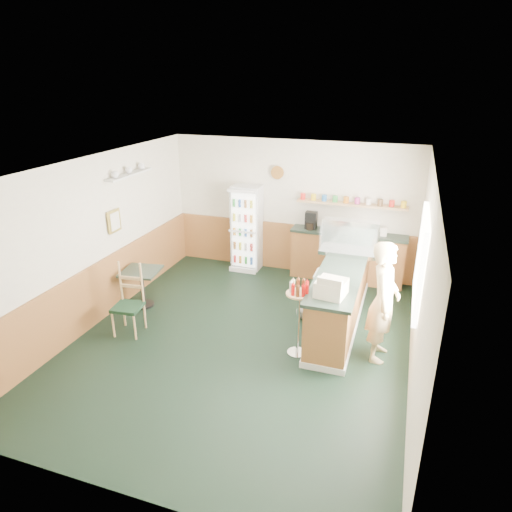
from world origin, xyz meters
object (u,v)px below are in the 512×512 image
at_px(display_case, 350,238).
at_px(cafe_table, 142,281).
at_px(shopkeeper, 383,302).
at_px(condiment_stand, 299,306).
at_px(cafe_chair, 130,297).
at_px(cash_register, 331,288).
at_px(drinks_fridge, 246,228).

relative_size(display_case, cafe_table, 1.35).
bearing_deg(display_case, shopkeeper, -64.14).
height_order(condiment_stand, cafe_chair, condiment_stand).
xyz_separation_m(shopkeeper, cafe_chair, (-3.81, -0.50, -0.30)).
xyz_separation_m(cash_register, cafe_table, (-3.40, 0.55, -0.64)).
height_order(shopkeeper, cafe_chair, shopkeeper).
bearing_deg(cash_register, condiment_stand, -165.80).
distance_m(drinks_fridge, cafe_chair, 3.13).
distance_m(display_case, cafe_chair, 3.73).
height_order(display_case, condiment_stand, display_case).
distance_m(cash_register, cafe_chair, 3.17).
distance_m(drinks_fridge, display_case, 2.50).
bearing_deg(cafe_table, cafe_chair, -69.81).
distance_m(drinks_fridge, condiment_stand, 3.33).
bearing_deg(drinks_fridge, cafe_table, -117.74).
bearing_deg(shopkeeper, cafe_table, 87.29).
height_order(drinks_fridge, display_case, drinks_fridge).
bearing_deg(shopkeeper, condiment_stand, 106.51).
height_order(cash_register, shopkeeper, shopkeeper).
bearing_deg(cash_register, cafe_table, 179.33).
relative_size(cash_register, cafe_table, 0.57).
xyz_separation_m(condiment_stand, cafe_table, (-2.96, 0.59, -0.31)).
xyz_separation_m(drinks_fridge, cafe_chair, (-0.87, -2.99, -0.29)).
relative_size(shopkeeper, cafe_table, 2.53).
bearing_deg(condiment_stand, cash_register, 5.70).
bearing_deg(cash_register, drinks_fridge, 137.57).
xyz_separation_m(drinks_fridge, cafe_table, (-1.16, -2.21, -0.41)).
bearing_deg(cafe_chair, display_case, 25.07).
distance_m(drinks_fridge, cash_register, 3.56).
bearing_deg(shopkeeper, cafe_chair, 98.67).
distance_m(cafe_table, cafe_chair, 0.84).
xyz_separation_m(cafe_table, cafe_chair, (0.29, -0.78, 0.11)).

